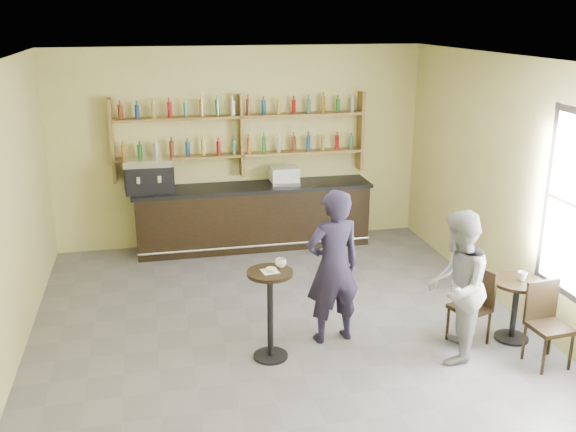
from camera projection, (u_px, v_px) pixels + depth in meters
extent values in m
plane|color=slate|center=(286.00, 337.00, 7.65)|extent=(7.00, 7.00, 0.00)
plane|color=white|center=(286.00, 62.00, 6.68)|extent=(7.00, 7.00, 0.00)
plane|color=#C9C172|center=(240.00, 147.00, 10.42)|extent=(7.00, 0.00, 7.00)
plane|color=#C9C172|center=(407.00, 373.00, 3.90)|extent=(7.00, 0.00, 7.00)
plane|color=#C9C172|center=(527.00, 193.00, 7.78)|extent=(0.00, 7.00, 7.00)
cube|color=white|center=(270.00, 271.00, 6.88)|extent=(0.19, 0.19, 0.00)
torus|color=#BB9944|center=(271.00, 269.00, 6.87)|extent=(0.15, 0.15, 0.04)
imported|color=white|center=(281.00, 263.00, 6.99)|extent=(0.12, 0.12, 0.09)
imported|color=black|center=(333.00, 267.00, 7.32)|extent=(0.73, 0.53, 1.83)
imported|color=white|center=(522.00, 276.00, 7.37)|extent=(0.11, 0.11, 0.10)
imported|color=gray|center=(456.00, 287.00, 6.95)|extent=(0.99, 1.04, 1.70)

